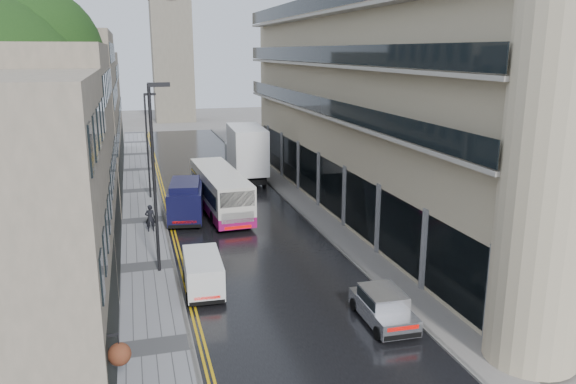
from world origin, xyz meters
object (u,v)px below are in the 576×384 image
white_lorry (234,158)px  pedestrian (150,218)px  white_van (188,286)px  lamp_post_far (147,147)px  tree_far (40,119)px  silver_hatchback (379,323)px  navy_van (169,207)px  cream_bus (212,203)px  lamp_post_near (154,181)px

white_lorry → pedestrian: 13.08m
white_van → lamp_post_far: lamp_post_far is taller
white_lorry → white_van: white_lorry is taller
tree_far → silver_hatchback: tree_far is taller
white_lorry → navy_van: size_ratio=1.68×
cream_bus → silver_hatchback: size_ratio=2.82×
tree_far → pedestrian: (6.73, -8.02, -5.28)m
tree_far → lamp_post_near: tree_far is taller
tree_far → pedestrian: bearing=-50.0°
silver_hatchback → pedestrian: 17.57m
white_lorry → lamp_post_far: size_ratio=1.15×
pedestrian → lamp_post_far: bearing=-93.0°
white_lorry → pedestrian: (-7.17, -10.86, -1.39)m
silver_hatchback → navy_van: bearing=113.8°
cream_bus → lamp_post_far: bearing=112.1°
silver_hatchback → lamp_post_near: lamp_post_near is taller
white_van → navy_van: bearing=92.6°
silver_hatchback → white_van: size_ratio=0.98×
tree_far → cream_bus: (10.62, -7.41, -4.79)m
white_van → cream_bus: bearing=79.0°
silver_hatchback → pedestrian: (-7.90, 15.69, 0.24)m
white_van → lamp_post_near: 5.72m
navy_van → white_van: bearing=-81.6°
white_lorry → silver_hatchback: bearing=-85.6°
silver_hatchback → navy_van: (-6.74, 16.39, 0.65)m
cream_bus → pedestrian: bearing=-173.8°
tree_far → navy_van: (7.90, -7.32, -4.86)m
white_van → navy_van: size_ratio=0.72×
white_lorry → pedestrian: white_lorry is taller
white_van → lamp_post_near: bearing=106.7°
white_van → tree_far: bearing=115.4°
tree_far → lamp_post_near: size_ratio=1.35×
white_lorry → lamp_post_far: 7.49m
cream_bus → white_lorry: 10.80m
tree_far → white_lorry: 14.71m
white_van → pedestrian: size_ratio=2.27×
navy_van → lamp_post_near: lamp_post_near is taller
navy_van → cream_bus: bearing=6.3°
white_lorry → navy_van: white_lorry is taller
silver_hatchback → navy_van: size_ratio=0.70×
silver_hatchback → pedestrian: size_ratio=2.22×
navy_van → white_lorry: bearing=67.6°
pedestrian → lamp_post_far: size_ratio=0.22×
silver_hatchback → lamp_post_far: lamp_post_far is taller
white_van → navy_van: (-0.04, 11.35, 0.49)m
tree_far → pedestrian: tree_far is taller
silver_hatchback → pedestrian: pedestrian is taller
silver_hatchback → lamp_post_near: (-7.74, 9.14, 4.01)m
pedestrian → white_lorry: bearing=-124.3°
tree_far → lamp_post_near: bearing=-64.7°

